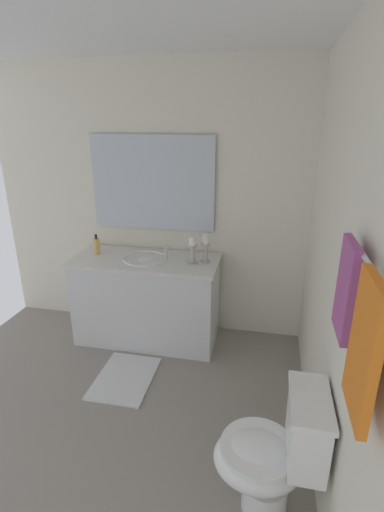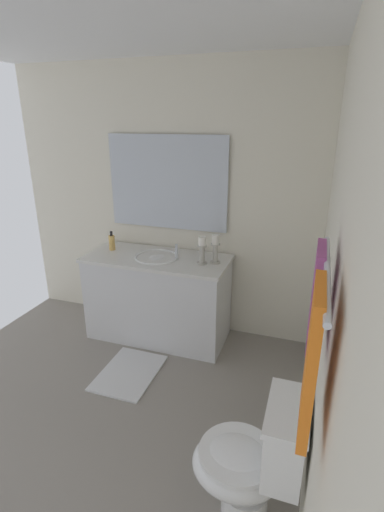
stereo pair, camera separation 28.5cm
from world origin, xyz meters
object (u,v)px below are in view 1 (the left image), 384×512
Objects in this scene: towel_near_vanity at (346,289)px; towel_bar at (369,264)px; towel_center at (364,349)px; candle_holder_tall at (206,248)px; bath_mat at (125,378)px; candle_holder_short at (193,250)px; soap_bottle at (97,246)px; mirror at (152,183)px; sink_basin at (146,263)px; vanity_cabinet at (147,299)px; toilet at (272,455)px.

towel_bar is at bearing 6.05° from towel_near_vanity.
candle_holder_tall is at bearing -157.45° from towel_center.
candle_holder_tall is at bearing 140.88° from bath_mat.
candle_holder_short is 1.33× the size of soap_bottle.
towel_bar is 2.32m from bath_mat.
towel_near_vanity is (1.63, 1.82, 0.48)m from soap_bottle.
candle_holder_tall is at bearing -153.29° from towel_near_vanity.
mirror is 1.67× the size of towel_bar.
towel_center is (1.91, 1.34, 0.56)m from sink_basin.
mirror is (-0.28, 0.00, 1.02)m from vanity_cabinet.
mirror reaches higher than toilet.
toilet is 1.64× the size of towel_center.
soap_bottle is at bearing -144.62° from bath_mat.
towel_near_vanity is at bearing 40.39° from vanity_cabinet.
sink_basin is at bearing -139.63° from towel_near_vanity.
toilet is at bearing 46.77° from soap_bottle.
sink_basin is 1.60× the size of candle_holder_tall.
soap_bottle reaches higher than vanity_cabinet.
bath_mat is (0.65, -0.53, -0.92)m from candle_holder_tall.
towel_bar reaches higher than toilet.
towel_center is at bearing 46.10° from bath_mat.
sink_basin is 0.50m from soap_bottle.
towel_center is (2.19, 1.34, -0.10)m from mirror.
towel_near_vanity and towel_center have the same top height.
candle_holder_short reaches higher than soap_bottle.
soap_bottle is at bearing -131.78° from towel_near_vanity.
towel_center is (0.34, 0.00, -0.04)m from towel_near_vanity.
vanity_cabinet is 2.51m from towel_center.
towel_center is (1.89, 0.91, 0.39)m from candle_holder_short.
bath_mat is at bearing 35.38° from soap_bottle.
candle_holder_short is (0.30, 0.43, -0.49)m from mirror.
towel_bar is 1.80× the size of towel_near_vanity.
vanity_cabinet is 1.15× the size of mirror.
soap_bottle is 1.20m from bath_mat.
sink_basin is 0.72m from mirror.
mirror is 1.68m from bath_mat.
candle_holder_short is 2.13m from towel_center.
vanity_cabinet is 0.68m from candle_holder_short.
candle_holder_short is 0.52× the size of towel_center.
towel_bar is (1.74, 1.36, 0.77)m from sink_basin.
toilet is at bearing 53.41° from bath_mat.
vanity_cabinet is 0.75m from candle_holder_tall.
candle_holder_tall is 1.25m from bath_mat.
towel_bar is at bearing 24.94° from candle_holder_tall.
towel_bar reaches higher than sink_basin.
candle_holder_short is at bearing 86.78° from sink_basin.
sink_basin is 0.98m from bath_mat.
towel_near_vanity is 2.13m from bath_mat.
candle_holder_short is at bearing 86.79° from vanity_cabinet.
vanity_cabinet is 0.36m from sink_basin.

